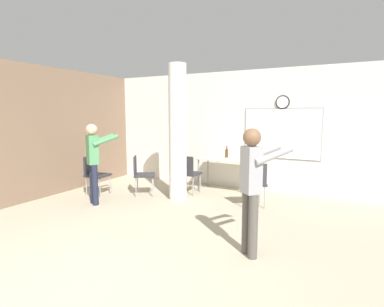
{
  "coord_description": "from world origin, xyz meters",
  "views": [
    {
      "loc": [
        2.28,
        -1.88,
        1.78
      ],
      "look_at": [
        -0.04,
        2.62,
        1.12
      ],
      "focal_mm": 28.0,
      "sensor_mm": 36.0,
      "label": 1
    }
  ],
  "objects_px": {
    "person_playing_side": "(253,182)",
    "person_watching_back": "(94,157)",
    "chair_by_left_wall": "(95,172)",
    "chair_table_left": "(188,171)",
    "chair_table_right": "(254,181)",
    "folding_table": "(229,161)",
    "chair_near_pillar": "(141,172)",
    "bottle_on_table": "(227,153)"
  },
  "relations": [
    {
      "from": "chair_near_pillar",
      "to": "person_watching_back",
      "type": "distance_m",
      "value": 1.14
    },
    {
      "from": "folding_table",
      "to": "chair_table_left",
      "type": "bearing_deg",
      "value": -142.32
    },
    {
      "from": "chair_table_right",
      "to": "person_watching_back",
      "type": "relative_size",
      "value": 0.54
    },
    {
      "from": "chair_near_pillar",
      "to": "chair_table_right",
      "type": "height_order",
      "value": "same"
    },
    {
      "from": "chair_near_pillar",
      "to": "person_playing_side",
      "type": "height_order",
      "value": "person_playing_side"
    },
    {
      "from": "chair_table_right",
      "to": "person_watching_back",
      "type": "bearing_deg",
      "value": -156.45
    },
    {
      "from": "bottle_on_table",
      "to": "chair_table_left",
      "type": "relative_size",
      "value": 0.32
    },
    {
      "from": "chair_by_left_wall",
      "to": "person_playing_side",
      "type": "distance_m",
      "value": 4.11
    },
    {
      "from": "folding_table",
      "to": "person_playing_side",
      "type": "xyz_separation_m",
      "value": [
        1.36,
        -2.86,
        0.24
      ]
    },
    {
      "from": "chair_by_left_wall",
      "to": "person_watching_back",
      "type": "bearing_deg",
      "value": -45.37
    },
    {
      "from": "chair_near_pillar",
      "to": "folding_table",
      "type": "bearing_deg",
      "value": 35.33
    },
    {
      "from": "chair_near_pillar",
      "to": "chair_table_right",
      "type": "bearing_deg",
      "value": 6.49
    },
    {
      "from": "person_playing_side",
      "to": "person_watching_back",
      "type": "xyz_separation_m",
      "value": [
        -3.4,
        0.73,
        -0.01
      ]
    },
    {
      "from": "chair_by_left_wall",
      "to": "person_watching_back",
      "type": "relative_size",
      "value": 0.54
    },
    {
      "from": "folding_table",
      "to": "chair_table_right",
      "type": "distance_m",
      "value": 1.23
    },
    {
      "from": "person_playing_side",
      "to": "person_watching_back",
      "type": "height_order",
      "value": "person_playing_side"
    },
    {
      "from": "folding_table",
      "to": "bottle_on_table",
      "type": "xyz_separation_m",
      "value": [
        -0.12,
        0.16,
        0.17
      ]
    },
    {
      "from": "chair_near_pillar",
      "to": "bottle_on_table",
      "type": "bearing_deg",
      "value": 41.07
    },
    {
      "from": "chair_table_left",
      "to": "chair_by_left_wall",
      "type": "distance_m",
      "value": 2.06
    },
    {
      "from": "bottle_on_table",
      "to": "person_watching_back",
      "type": "height_order",
      "value": "person_watching_back"
    },
    {
      "from": "folding_table",
      "to": "person_watching_back",
      "type": "height_order",
      "value": "person_watching_back"
    },
    {
      "from": "chair_by_left_wall",
      "to": "bottle_on_table",
      "type": "bearing_deg",
      "value": 36.55
    },
    {
      "from": "folding_table",
      "to": "chair_near_pillar",
      "type": "distance_m",
      "value": 2.01
    },
    {
      "from": "chair_table_left",
      "to": "chair_by_left_wall",
      "type": "xyz_separation_m",
      "value": [
        -1.77,
        -1.04,
        0.0
      ]
    },
    {
      "from": "chair_table_right",
      "to": "chair_table_left",
      "type": "bearing_deg",
      "value": 169.76
    },
    {
      "from": "chair_table_left",
      "to": "person_playing_side",
      "type": "relative_size",
      "value": 0.54
    },
    {
      "from": "bottle_on_table",
      "to": "chair_table_left",
      "type": "distance_m",
      "value": 1.05
    },
    {
      "from": "chair_table_left",
      "to": "person_playing_side",
      "type": "xyz_separation_m",
      "value": [
        2.12,
        -2.27,
        0.44
      ]
    },
    {
      "from": "chair_by_left_wall",
      "to": "chair_table_right",
      "type": "bearing_deg",
      "value": 12.6
    },
    {
      "from": "folding_table",
      "to": "chair_by_left_wall",
      "type": "bearing_deg",
      "value": -147.26
    },
    {
      "from": "chair_table_right",
      "to": "person_watching_back",
      "type": "height_order",
      "value": "person_watching_back"
    },
    {
      "from": "chair_by_left_wall",
      "to": "person_watching_back",
      "type": "distance_m",
      "value": 0.82
    },
    {
      "from": "chair_table_left",
      "to": "person_watching_back",
      "type": "height_order",
      "value": "person_watching_back"
    },
    {
      "from": "folding_table",
      "to": "person_watching_back",
      "type": "distance_m",
      "value": 2.95
    },
    {
      "from": "folding_table",
      "to": "person_playing_side",
      "type": "bearing_deg",
      "value": -64.51
    },
    {
      "from": "chair_table_right",
      "to": "folding_table",
      "type": "bearing_deg",
      "value": 134.01
    },
    {
      "from": "person_watching_back",
      "to": "chair_table_right",
      "type": "bearing_deg",
      "value": 23.55
    },
    {
      "from": "chair_table_left",
      "to": "bottle_on_table",
      "type": "bearing_deg",
      "value": 49.48
    },
    {
      "from": "chair_table_left",
      "to": "chair_by_left_wall",
      "type": "relative_size",
      "value": 1.0
    },
    {
      "from": "chair_by_left_wall",
      "to": "person_watching_back",
      "type": "xyz_separation_m",
      "value": [
        0.49,
        -0.5,
        0.43
      ]
    },
    {
      "from": "bottle_on_table",
      "to": "chair_table_left",
      "type": "height_order",
      "value": "bottle_on_table"
    },
    {
      "from": "person_playing_side",
      "to": "person_watching_back",
      "type": "bearing_deg",
      "value": 167.9
    }
  ]
}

